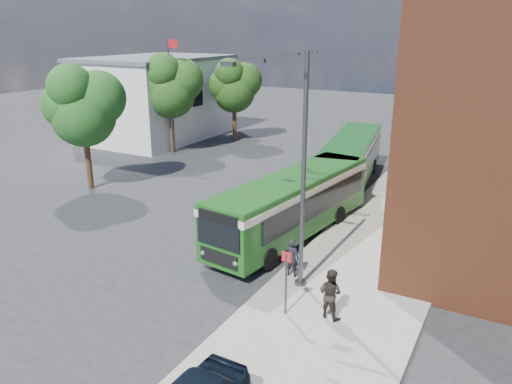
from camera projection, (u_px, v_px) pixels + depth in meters
The scene contains 14 objects.
ground at pixel (217, 243), 23.67m from camera, with size 120.00×120.00×0.00m, color #29292B.
pavement at pixel (404, 214), 27.15m from camera, with size 6.00×48.00×0.15m, color gray.
kerb_line at pixel (350, 206), 28.55m from camera, with size 0.12×48.00×0.01m, color beige.
white_building at pixel (157, 97), 45.71m from camera, with size 9.40×13.40×7.30m.
flagpole at pixel (171, 93), 38.62m from camera, with size 0.95×0.10×9.00m.
street_lamp at pixel (295, 169), 18.31m from camera, with size 2.96×2.38×9.00m.
bus_stop_sign at pixel (286, 279), 17.15m from camera, with size 0.35×0.08×2.52m.
bus_front at pixel (292, 201), 23.93m from camera, with size 4.01×11.29×3.02m.
bus_rear at pixel (351, 156), 32.27m from camera, with size 4.37×11.78×3.02m.
pedestrian_a at pixel (292, 258), 20.04m from camera, with size 0.59×0.38×1.60m, color black.
pedestrian_b at pixel (330, 293), 17.12m from camera, with size 0.89×0.69×1.82m, color black.
tree_left at pixel (82, 105), 30.10m from camera, with size 4.62×4.40×7.81m.
tree_mid at pixel (170, 85), 39.35m from camera, with size 4.72×4.49×7.97m.
tree_right at pixel (234, 85), 43.56m from camera, with size 4.34×4.13×7.33m.
Camera 1 is at (12.02, -18.18, 9.74)m, focal length 35.00 mm.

